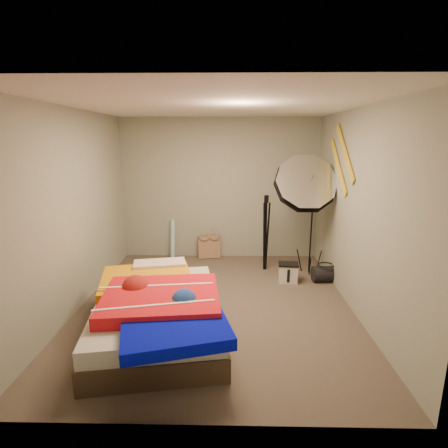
{
  "coord_description": "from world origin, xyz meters",
  "views": [
    {
      "loc": [
        0.2,
        -4.22,
        2.11
      ],
      "look_at": [
        0.1,
        0.6,
        0.95
      ],
      "focal_mm": 28.0,
      "sensor_mm": 36.0,
      "label": 1
    }
  ],
  "objects_px": {
    "tote_bag": "(209,247)",
    "photo_umbrella": "(305,185)",
    "wrapping_roll": "(173,239)",
    "camera_case": "(288,273)",
    "bed": "(158,310)",
    "duffel_bag": "(326,274)",
    "camera_tripod": "(266,228)"
  },
  "relations": [
    {
      "from": "tote_bag",
      "to": "photo_umbrella",
      "type": "bearing_deg",
      "value": -37.78
    },
    {
      "from": "tote_bag",
      "to": "wrapping_roll",
      "type": "xyz_separation_m",
      "value": [
        -0.67,
        0.0,
        0.15
      ]
    },
    {
      "from": "camera_case",
      "to": "photo_umbrella",
      "type": "height_order",
      "value": "photo_umbrella"
    },
    {
      "from": "camera_case",
      "to": "bed",
      "type": "relative_size",
      "value": 0.13
    },
    {
      "from": "wrapping_roll",
      "to": "duffel_bag",
      "type": "xyz_separation_m",
      "value": [
        2.52,
        -1.08,
        -0.23
      ]
    },
    {
      "from": "camera_case",
      "to": "photo_umbrella",
      "type": "xyz_separation_m",
      "value": [
        0.25,
        0.31,
        1.31
      ]
    },
    {
      "from": "duffel_bag",
      "to": "camera_tripod",
      "type": "height_order",
      "value": "camera_tripod"
    },
    {
      "from": "photo_umbrella",
      "to": "camera_tripod",
      "type": "relative_size",
      "value": 1.61
    },
    {
      "from": "tote_bag",
      "to": "camera_case",
      "type": "height_order",
      "value": "tote_bag"
    },
    {
      "from": "tote_bag",
      "to": "camera_tripod",
      "type": "relative_size",
      "value": 0.32
    },
    {
      "from": "photo_umbrella",
      "to": "camera_tripod",
      "type": "bearing_deg",
      "value": 157.36
    },
    {
      "from": "wrapping_roll",
      "to": "bed",
      "type": "bearing_deg",
      "value": -84.16
    },
    {
      "from": "bed",
      "to": "camera_tripod",
      "type": "xyz_separation_m",
      "value": [
        1.37,
        2.04,
        0.44
      ]
    },
    {
      "from": "tote_bag",
      "to": "wrapping_roll",
      "type": "bearing_deg",
      "value": 170.27
    },
    {
      "from": "camera_case",
      "to": "duffel_bag",
      "type": "xyz_separation_m",
      "value": [
        0.58,
        0.04,
        -0.02
      ]
    },
    {
      "from": "duffel_bag",
      "to": "camera_tripod",
      "type": "xyz_separation_m",
      "value": [
        -0.88,
        0.5,
        0.6
      ]
    },
    {
      "from": "wrapping_roll",
      "to": "bed",
      "type": "distance_m",
      "value": 2.63
    },
    {
      "from": "duffel_bag",
      "to": "photo_umbrella",
      "type": "height_order",
      "value": "photo_umbrella"
    },
    {
      "from": "camera_case",
      "to": "tote_bag",
      "type": "bearing_deg",
      "value": 144.41
    },
    {
      "from": "tote_bag",
      "to": "photo_umbrella",
      "type": "distance_m",
      "value": 2.12
    },
    {
      "from": "tote_bag",
      "to": "camera_case",
      "type": "distance_m",
      "value": 1.7
    },
    {
      "from": "wrapping_roll",
      "to": "photo_umbrella",
      "type": "relative_size",
      "value": 0.35
    },
    {
      "from": "camera_tripod",
      "to": "tote_bag",
      "type": "bearing_deg",
      "value": 149.1
    },
    {
      "from": "camera_case",
      "to": "bed",
      "type": "bearing_deg",
      "value": -132.39
    },
    {
      "from": "photo_umbrella",
      "to": "camera_tripod",
      "type": "distance_m",
      "value": 0.94
    },
    {
      "from": "camera_case",
      "to": "duffel_bag",
      "type": "distance_m",
      "value": 0.58
    },
    {
      "from": "bed",
      "to": "camera_case",
      "type": "bearing_deg",
      "value": 41.84
    },
    {
      "from": "tote_bag",
      "to": "bed",
      "type": "xyz_separation_m",
      "value": [
        -0.4,
        -2.61,
        0.08
      ]
    },
    {
      "from": "tote_bag",
      "to": "duffel_bag",
      "type": "distance_m",
      "value": 2.15
    },
    {
      "from": "tote_bag",
      "to": "camera_tripod",
      "type": "height_order",
      "value": "camera_tripod"
    },
    {
      "from": "camera_tripod",
      "to": "bed",
      "type": "bearing_deg",
      "value": -123.87
    },
    {
      "from": "bed",
      "to": "tote_bag",
      "type": "bearing_deg",
      "value": 81.34
    }
  ]
}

